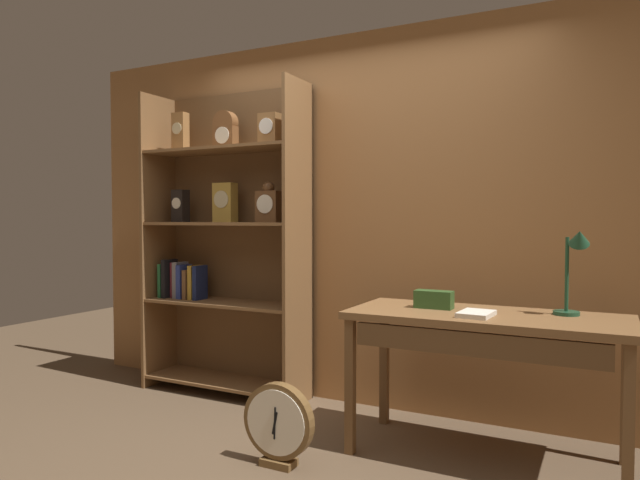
{
  "coord_description": "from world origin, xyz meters",
  "views": [
    {
      "loc": [
        1.56,
        -2.32,
        1.31
      ],
      "look_at": [
        -0.01,
        0.75,
        1.18
      ],
      "focal_mm": 32.05,
      "sensor_mm": 36.0,
      "label": 1
    }
  ],
  "objects_px": {
    "toolbox_small": "(434,299)",
    "open_repair_manual": "(476,314)",
    "desk_lamp": "(574,262)",
    "round_clock_large": "(278,424)",
    "workbench": "(485,331)",
    "bookshelf": "(225,240)"
  },
  "relations": [
    {
      "from": "bookshelf",
      "to": "round_clock_large",
      "type": "relative_size",
      "value": 5.12
    },
    {
      "from": "desk_lamp",
      "to": "open_repair_manual",
      "type": "xyz_separation_m",
      "value": [
        -0.46,
        -0.23,
        -0.27
      ]
    },
    {
      "from": "open_repair_manual",
      "to": "round_clock_large",
      "type": "height_order",
      "value": "open_repair_manual"
    },
    {
      "from": "bookshelf",
      "to": "open_repair_manual",
      "type": "xyz_separation_m",
      "value": [
        1.96,
        -0.47,
        -0.34
      ]
    },
    {
      "from": "toolbox_small",
      "to": "open_repair_manual",
      "type": "xyz_separation_m",
      "value": [
        0.27,
        -0.16,
        -0.04
      ]
    },
    {
      "from": "workbench",
      "to": "open_repair_manual",
      "type": "bearing_deg",
      "value": -107.58
    },
    {
      "from": "bookshelf",
      "to": "desk_lamp",
      "type": "xyz_separation_m",
      "value": [
        2.42,
        -0.24,
        -0.07
      ]
    },
    {
      "from": "workbench",
      "to": "round_clock_large",
      "type": "height_order",
      "value": "workbench"
    },
    {
      "from": "bookshelf",
      "to": "desk_lamp",
      "type": "distance_m",
      "value": 2.43
    },
    {
      "from": "open_repair_manual",
      "to": "round_clock_large",
      "type": "relative_size",
      "value": 0.5
    },
    {
      "from": "workbench",
      "to": "desk_lamp",
      "type": "height_order",
      "value": "desk_lamp"
    },
    {
      "from": "workbench",
      "to": "open_repair_manual",
      "type": "height_order",
      "value": "open_repair_manual"
    },
    {
      "from": "desk_lamp",
      "to": "toolbox_small",
      "type": "relative_size",
      "value": 2.24
    },
    {
      "from": "workbench",
      "to": "open_repair_manual",
      "type": "relative_size",
      "value": 6.64
    },
    {
      "from": "desk_lamp",
      "to": "open_repair_manual",
      "type": "bearing_deg",
      "value": -153.21
    },
    {
      "from": "open_repair_manual",
      "to": "workbench",
      "type": "bearing_deg",
      "value": 76.7
    },
    {
      "from": "toolbox_small",
      "to": "open_repair_manual",
      "type": "relative_size",
      "value": 0.97
    },
    {
      "from": "toolbox_small",
      "to": "round_clock_large",
      "type": "height_order",
      "value": "toolbox_small"
    },
    {
      "from": "workbench",
      "to": "desk_lamp",
      "type": "distance_m",
      "value": 0.59
    },
    {
      "from": "bookshelf",
      "to": "open_repair_manual",
      "type": "height_order",
      "value": "bookshelf"
    },
    {
      "from": "workbench",
      "to": "open_repair_manual",
      "type": "distance_m",
      "value": 0.14
    },
    {
      "from": "desk_lamp",
      "to": "open_repair_manual",
      "type": "height_order",
      "value": "desk_lamp"
    }
  ]
}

